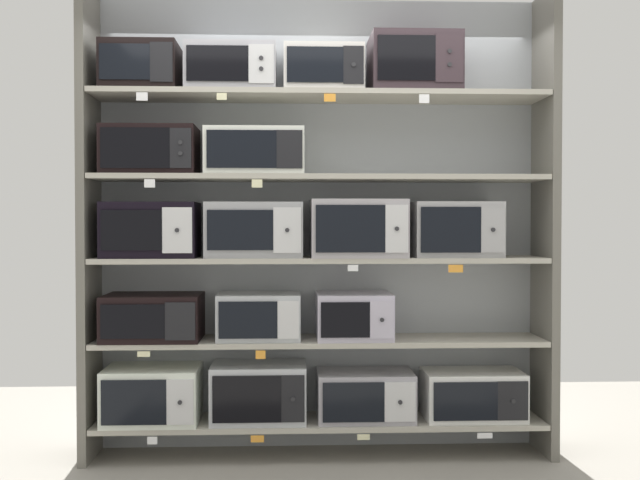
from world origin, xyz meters
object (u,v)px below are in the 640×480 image
microwave_4 (153,317)px  microwave_8 (254,230)px  microwave_1 (259,392)px  microwave_3 (473,394)px  microwave_6 (354,316)px  microwave_9 (358,228)px  microwave_7 (151,230)px  microwave_16 (414,65)px  microwave_13 (141,68)px  microwave_14 (231,69)px  microwave_2 (365,395)px  microwave_0 (153,394)px  microwave_11 (151,151)px  microwave_10 (456,229)px  microwave_15 (323,70)px  microwave_12 (255,152)px  microwave_5 (259,316)px

microwave_4 → microwave_8: size_ratio=0.99×
microwave_1 → microwave_3: size_ratio=0.95×
microwave_6 → microwave_9: bearing=-0.5°
microwave_7 → microwave_16: bearing=-0.0°
microwave_1 → microwave_3: 1.26m
microwave_9 → microwave_13: microwave_13 is taller
microwave_14 → microwave_2: bearing=-0.0°
microwave_3 → microwave_9: microwave_9 is taller
microwave_13 → microwave_0: bearing=-0.3°
microwave_6 → microwave_11: size_ratio=0.82×
microwave_8 → microwave_16: bearing=-0.0°
microwave_6 → microwave_9: 0.51m
microwave_6 → microwave_7: 1.28m
microwave_8 → microwave_13: size_ratio=1.31×
microwave_10 → microwave_6: bearing=180.0°
microwave_16 → microwave_3: bearing=-0.0°
microwave_0 → microwave_9: bearing=-0.0°
microwave_1 → microwave_6: (0.56, 0.00, 0.44)m
microwave_7 → microwave_9: size_ratio=0.97×
microwave_11 → microwave_13: size_ratio=1.24×
microwave_8 → microwave_7: bearing=180.0°
microwave_7 → microwave_10: size_ratio=1.05×
microwave_16 → microwave_15: bearing=-180.0°
microwave_4 → microwave_15: microwave_15 is taller
microwave_9 → microwave_2: bearing=0.0°
microwave_10 → microwave_16: (-0.25, 0.00, 0.96)m
microwave_8 → microwave_12: 0.45m
microwave_0 → microwave_2: size_ratio=0.97×
microwave_1 → microwave_5: (0.00, 0.00, 0.44)m
microwave_3 → microwave_4: microwave_4 is taller
microwave_4 → microwave_14: (0.45, -0.00, 1.43)m
microwave_0 → microwave_15: microwave_15 is taller
microwave_2 → microwave_3: microwave_2 is taller
microwave_10 → microwave_3: bearing=0.0°
microwave_13 → microwave_12: bearing=-0.0°
microwave_12 → microwave_15: microwave_15 is taller
microwave_2 → microwave_13: microwave_13 is taller
microwave_2 → microwave_9: (-0.04, -0.00, 0.98)m
microwave_12 → microwave_0: bearing=-180.0°
microwave_5 → microwave_2: bearing=-0.0°
microwave_16 → microwave_2: bearing=-180.0°
microwave_1 → microwave_6: size_ratio=1.26×
microwave_6 → microwave_11: microwave_11 is taller
microwave_5 → microwave_14: microwave_14 is taller
microwave_14 → microwave_15: microwave_14 is taller
microwave_0 → microwave_12: bearing=0.0°
microwave_6 → microwave_15: microwave_15 is taller
microwave_2 → microwave_3: size_ratio=0.97×
microwave_2 → microwave_9: 0.98m
microwave_11 → microwave_13: bearing=179.5°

